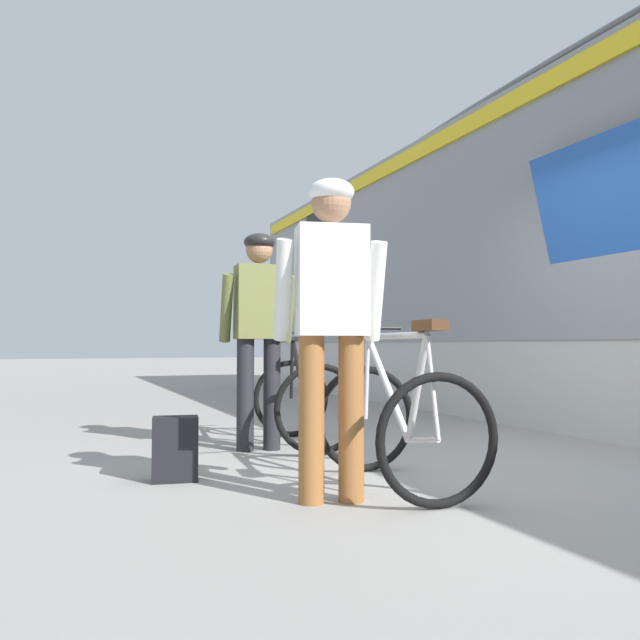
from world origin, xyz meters
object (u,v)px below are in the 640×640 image
cyclist_near_in_olive (259,320)px  backpack_on_platform (175,449)px  bicycle_far_silver (398,420)px  bicycle_near_black (304,398)px  cyclist_far_in_white (331,308)px

cyclist_near_in_olive → backpack_on_platform: cyclist_near_in_olive is taller
bicycle_far_silver → bicycle_near_black: bearing=88.0°
cyclist_near_in_olive → bicycle_near_black: (0.43, 0.09, -0.65)m
bicycle_near_black → backpack_on_platform: 1.62m
bicycle_far_silver → backpack_on_platform: (-1.19, 0.71, -0.20)m
bicycle_far_silver → cyclist_far_in_white: bearing=-162.4°
bicycle_near_black → bicycle_far_silver: size_ratio=1.03×
cyclist_far_in_white → backpack_on_platform: 1.40m
bicycle_near_black → bicycle_far_silver: bearing=-92.0°
backpack_on_platform → bicycle_far_silver: bearing=-21.8°
cyclist_far_in_white → bicycle_far_silver: (0.50, 0.16, -0.65)m
cyclist_near_in_olive → cyclist_far_in_white: bearing=-94.2°
bicycle_near_black → cyclist_near_in_olive: bearing=-167.7°
cyclist_near_in_olive → backpack_on_platform: bearing=-132.0°
bicycle_near_black → cyclist_far_in_white: bearing=-106.6°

